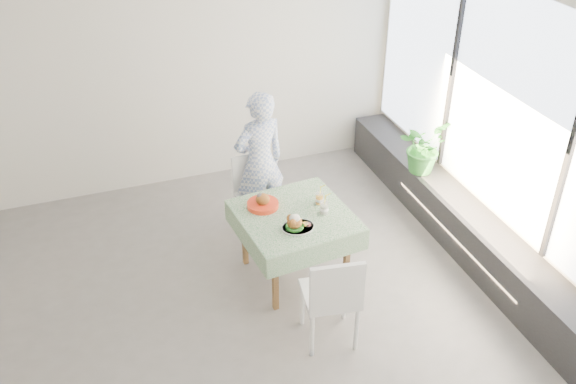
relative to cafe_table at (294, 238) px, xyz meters
name	(u,v)px	position (x,y,z in m)	size (l,w,h in m)	color
floor	(211,311)	(-0.94, -0.25, -0.46)	(6.00, 6.00, 0.00)	slate
ceiling	(185,21)	(-0.94, -0.25, 2.34)	(6.00, 6.00, 0.00)	white
wall_back	(149,77)	(-0.94, 2.25, 0.94)	(6.00, 0.02, 2.80)	silver
wall_right	(504,131)	(2.06, -0.25, 0.94)	(0.02, 5.00, 2.80)	silver
window_pane	(506,108)	(2.03, -0.25, 1.19)	(0.01, 4.80, 2.18)	#D1E0F9
window_ledge	(468,231)	(1.86, -0.25, -0.21)	(0.40, 4.80, 0.50)	black
cafe_table	(294,238)	(0.00, 0.00, 0.00)	(1.13, 1.13, 0.74)	brown
chair_far	(257,211)	(-0.12, 0.83, -0.18)	(0.45, 0.45, 0.89)	white
chair_near	(330,312)	(-0.01, -0.93, -0.16)	(0.53, 0.53, 0.98)	white
diner	(260,162)	(-0.05, 0.95, 0.35)	(0.59, 0.39, 1.62)	#7F95CB
main_dish	(296,224)	(-0.07, -0.23, 0.33)	(0.31, 0.31, 0.16)	white
juice_cup_orange	(320,199)	(0.29, 0.09, 0.34)	(0.09, 0.09, 0.24)	white
juice_cup_lemonade	(324,208)	(0.27, -0.08, 0.34)	(0.09, 0.09, 0.25)	white
second_dish	(263,203)	(-0.25, 0.23, 0.32)	(0.31, 0.31, 0.15)	red
potted_plant	(423,147)	(1.78, 0.68, 0.34)	(0.55, 0.47, 0.61)	#2A6E24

